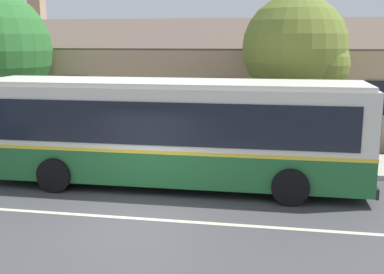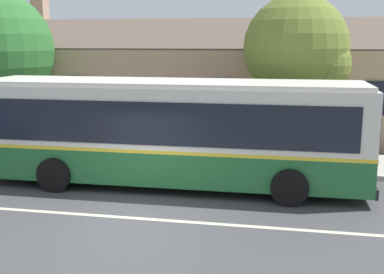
% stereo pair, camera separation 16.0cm
% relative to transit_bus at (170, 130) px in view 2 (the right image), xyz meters
% --- Properties ---
extents(ground_plane, '(300.00, 300.00, 0.00)m').
position_rel_transit_bus_xyz_m(ground_plane, '(-0.32, -2.90, -1.69)').
color(ground_plane, '#424244').
extents(sidewalk_far, '(60.00, 3.00, 0.15)m').
position_rel_transit_bus_xyz_m(sidewalk_far, '(-0.32, 3.10, -1.61)').
color(sidewalk_far, '#ADAAA3').
rests_on(sidewalk_far, ground).
extents(lane_divider_stripe, '(60.00, 0.16, 0.01)m').
position_rel_transit_bus_xyz_m(lane_divider_stripe, '(-0.32, -2.90, -1.69)').
color(lane_divider_stripe, beige).
rests_on(lane_divider_stripe, ground).
extents(community_building, '(26.81, 8.32, 6.34)m').
position_rel_transit_bus_xyz_m(community_building, '(-2.31, 9.68, 0.37)').
color(community_building, tan).
rests_on(community_building, ground).
extents(transit_bus, '(11.45, 2.82, 3.14)m').
position_rel_transit_bus_xyz_m(transit_bus, '(0.00, 0.00, 0.00)').
color(transit_bus, '#236633').
rests_on(transit_bus, ground).
extents(street_tree_primary, '(3.73, 3.70, 5.87)m').
position_rel_transit_bus_xyz_m(street_tree_primary, '(3.76, 3.86, 2.22)').
color(street_tree_primary, '#4C3828').
rests_on(street_tree_primary, ground).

